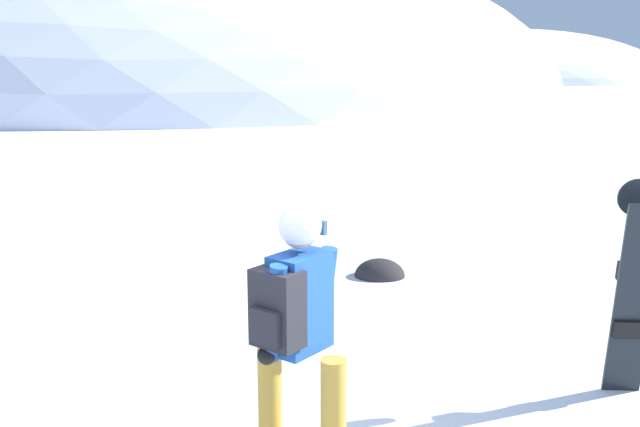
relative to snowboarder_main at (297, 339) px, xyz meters
name	(u,v)px	position (x,y,z in m)	size (l,w,h in m)	color
ridge_peak_main	(154,92)	(-10.90, 38.61, -0.92)	(43.76, 39.39, 16.84)	white
ridge_peak_far	(511,79)	(12.11, 56.22, -0.92)	(22.59, 20.33, 7.54)	white
snowboarder_main	(297,339)	(0.00, 0.00, 0.00)	(1.56, 1.17, 1.71)	orange
spare_snowboard	(634,290)	(2.36, 1.30, -0.09)	(0.28, 0.29, 1.64)	black
rock_dark	(380,276)	(0.61, 4.28, -0.92)	(0.58, 0.49, 0.40)	#282628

